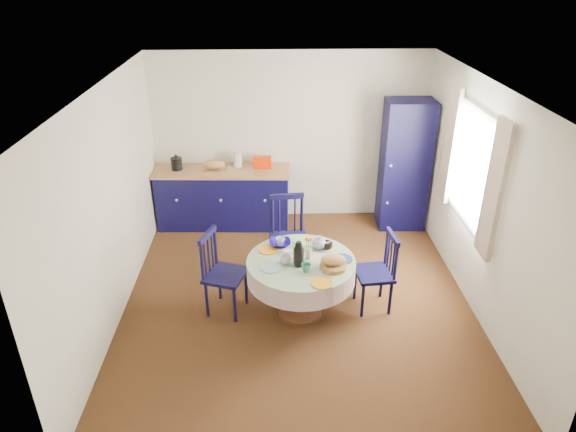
% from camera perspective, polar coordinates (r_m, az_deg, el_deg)
% --- Properties ---
extents(floor, '(4.50, 4.50, 0.00)m').
position_cam_1_polar(floor, '(6.16, 1.04, -9.17)').
color(floor, black).
rests_on(floor, ground).
extents(ceiling, '(4.50, 4.50, 0.00)m').
position_cam_1_polar(ceiling, '(5.11, 1.28, 14.15)').
color(ceiling, white).
rests_on(ceiling, wall_back).
extents(wall_back, '(4.00, 0.02, 2.50)m').
position_cam_1_polar(wall_back, '(7.61, 0.25, 8.69)').
color(wall_back, white).
rests_on(wall_back, floor).
extents(wall_left, '(0.02, 4.50, 2.50)m').
position_cam_1_polar(wall_left, '(5.77, -19.10, 1.02)').
color(wall_left, white).
rests_on(wall_left, floor).
extents(wall_right, '(0.02, 4.50, 2.50)m').
position_cam_1_polar(wall_right, '(5.97, 20.72, 1.58)').
color(wall_right, white).
rests_on(wall_right, floor).
extents(window, '(0.10, 1.74, 1.45)m').
position_cam_1_polar(window, '(6.10, 19.74, 5.11)').
color(window, white).
rests_on(window, wall_right).
extents(kitchen_counter, '(2.00, 0.70, 1.12)m').
position_cam_1_polar(kitchen_counter, '(7.66, -7.19, 2.21)').
color(kitchen_counter, black).
rests_on(kitchen_counter, floor).
extents(pantry_cabinet, '(0.67, 0.50, 1.89)m').
position_cam_1_polar(pantry_cabinet, '(7.57, 12.83, 5.49)').
color(pantry_cabinet, black).
rests_on(pantry_cabinet, floor).
extents(dining_table, '(1.18, 1.18, 0.99)m').
position_cam_1_polar(dining_table, '(5.59, 1.55, -5.99)').
color(dining_table, '#532A17').
rests_on(dining_table, floor).
extents(chair_left, '(0.53, 0.55, 0.98)m').
position_cam_1_polar(chair_left, '(5.77, -7.35, -6.25)').
color(chair_left, black).
rests_on(chair_left, floor).
extents(chair_far, '(0.50, 0.48, 1.03)m').
position_cam_1_polar(chair_far, '(6.37, 0.09, -2.27)').
color(chair_far, black).
rests_on(chair_far, floor).
extents(chair_right, '(0.44, 0.45, 0.93)m').
position_cam_1_polar(chair_right, '(5.87, 9.92, -6.07)').
color(chair_right, black).
rests_on(chair_right, floor).
extents(mug_a, '(0.12, 0.12, 0.09)m').
position_cam_1_polar(mug_a, '(5.46, -0.27, -4.85)').
color(mug_a, silver).
rests_on(mug_a, dining_table).
extents(mug_b, '(0.10, 0.10, 0.09)m').
position_cam_1_polar(mug_b, '(5.32, 2.01, -5.78)').
color(mug_b, '#2C6E62').
rests_on(mug_b, dining_table).
extents(mug_c, '(0.11, 0.11, 0.09)m').
position_cam_1_polar(mug_c, '(5.73, 4.43, -3.27)').
color(mug_c, black).
rests_on(mug_c, dining_table).
extents(mug_d, '(0.10, 0.10, 0.10)m').
position_cam_1_polar(mug_d, '(5.78, -0.87, -2.88)').
color(mug_d, silver).
rests_on(mug_d, dining_table).
extents(cobalt_bowl, '(0.24, 0.24, 0.06)m').
position_cam_1_polar(cobalt_bowl, '(5.79, -0.89, -3.04)').
color(cobalt_bowl, '#130575').
rests_on(cobalt_bowl, dining_table).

